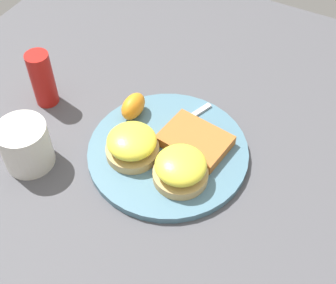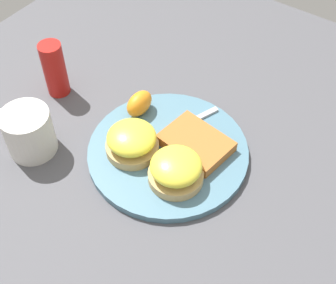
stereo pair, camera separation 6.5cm
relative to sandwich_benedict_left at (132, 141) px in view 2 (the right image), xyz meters
The scene contains 9 objects.
ground_plane 0.07m from the sandwich_benedict_left, 142.71° to the right, with size 1.10×1.10×0.00m, color #4C4C51.
plate 0.07m from the sandwich_benedict_left, 142.71° to the right, with size 0.28×0.28×0.01m, color slate.
sandwich_benedict_left is the anchor object (origin of this frame).
sandwich_benedict_right 0.10m from the sandwich_benedict_left, behind, with size 0.09×0.09×0.05m.
hashbrown_patty 0.11m from the sandwich_benedict_left, 140.23° to the right, with size 0.12×0.09×0.02m, color #B2662D.
orange_wedge 0.10m from the sandwich_benedict_left, 60.13° to the right, with size 0.06×0.04×0.04m, color orange.
fork 0.08m from the sandwich_benedict_left, 115.89° to the right, with size 0.09×0.19×0.00m.
cup 0.18m from the sandwich_benedict_left, 29.68° to the left, with size 0.11×0.09×0.09m.
condiment_bottle 0.23m from the sandwich_benedict_left, 11.62° to the right, with size 0.04×0.04×0.11m, color #B21914.
Camera 2 is at (-0.30, 0.43, 0.65)m, focal length 50.00 mm.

